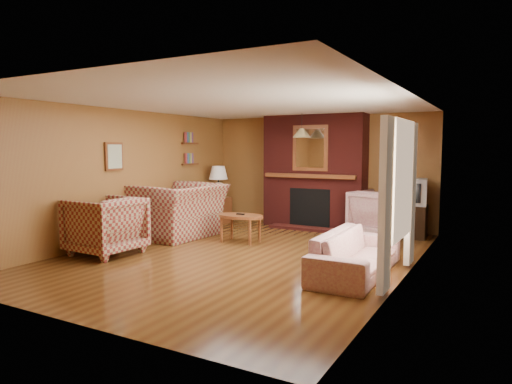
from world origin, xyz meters
The scene contains 20 objects.
floor centered at (0.00, 0.00, 0.00)m, with size 6.50×6.50×0.00m, color #4D2A10.
ceiling centered at (0.00, 0.00, 2.40)m, with size 6.50×6.50×0.00m, color silver.
wall_back centered at (0.00, 3.25, 1.20)m, with size 6.50×6.50×0.00m, color brown.
wall_front centered at (0.00, -3.25, 1.20)m, with size 6.50×6.50×0.00m, color brown.
wall_left centered at (-2.50, 0.00, 1.20)m, with size 6.50×6.50×0.00m, color brown.
wall_right centered at (2.50, 0.00, 1.20)m, with size 6.50×6.50×0.00m, color brown.
fireplace centered at (0.00, 2.98, 1.18)m, with size 2.20×0.82×2.40m.
window_right centered at (2.45, -0.20, 1.13)m, with size 0.10×1.85×2.00m.
bookshelf centered at (-2.44, 1.90, 1.67)m, with size 0.09×0.55×0.71m.
botanical_print centered at (-2.47, -0.30, 1.55)m, with size 0.05×0.40×0.50m.
pendant_light centered at (0.00, 2.30, 2.00)m, with size 0.36×0.36×0.48m.
plaid_loveseat centered at (-1.85, 0.70, 0.51)m, with size 1.56×1.36×1.01m, color maroon.
plaid_armchair centered at (-1.95, -1.02, 0.46)m, with size 0.99×1.02×0.93m, color maroon.
floral_sofa centered at (1.90, -0.22, 0.29)m, with size 1.98×0.77×0.58m, color #B8AB8E.
floral_armchair centered at (1.50, 2.68, 0.44)m, with size 0.95×0.98×0.89m, color #B8AB8E.
coffee_table centered at (-0.55, 0.83, 0.44)m, with size 0.88×0.55×0.52m.
side_table centered at (-2.10, 2.45, 0.29)m, with size 0.44×0.44×0.59m, color brown.
table_lamp centered at (-2.10, 2.45, 0.98)m, with size 0.43×0.43×0.71m.
tv_stand centered at (2.05, 2.80, 0.31)m, with size 0.57×0.52×0.62m, color black.
crt_tv centered at (2.05, 2.79, 0.87)m, with size 0.61×0.61×0.50m.
Camera 1 is at (3.64, -6.13, 1.69)m, focal length 32.00 mm.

